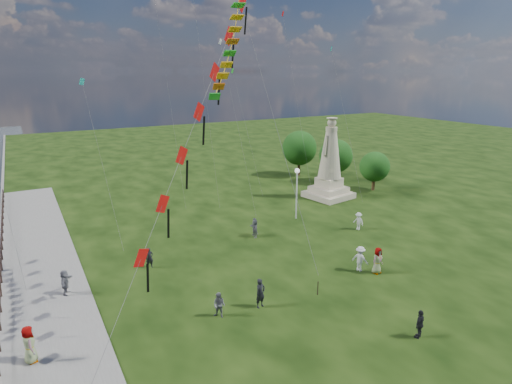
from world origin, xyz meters
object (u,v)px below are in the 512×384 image
person_5 (65,284)px  person_10 (29,346)px  person_0 (260,293)px  person_2 (360,259)px  person_4 (377,261)px  person_1 (219,305)px  person_7 (254,226)px  statue (330,168)px  person_3 (420,324)px  person_6 (150,258)px  person_8 (358,221)px  person_11 (255,228)px  lamppost (297,183)px

person_5 → person_10: 6.38m
person_0 → person_2: bearing=-7.1°
person_0 → person_5: bearing=132.0°
person_5 → person_0: bearing=-101.5°
person_5 → person_4: bearing=-86.5°
person_1 → person_2: person_2 is taller
person_0 → person_7: bearing=50.5°
person_0 → person_7: person_0 is taller
statue → person_2: bearing=-131.1°
person_1 → person_3: (8.11, -6.71, 0.04)m
person_0 → person_6: size_ratio=1.20×
statue → person_0: (-17.54, -15.78, -2.35)m
person_3 → person_5: size_ratio=0.99×
person_2 → person_10: 20.03m
person_3 → person_10: 18.89m
person_1 → statue: bearing=87.1°
person_0 → person_1: size_ratio=1.20×
person_0 → person_5: (-9.62, 6.90, -0.09)m
person_1 → person_8: person_8 is taller
person_7 → person_11: 0.55m
statue → person_2: 17.83m
person_0 → person_8: 15.19m
lamppost → person_2: lamppost is taller
statue → person_10: 32.96m
lamppost → person_5: 20.93m
person_11 → person_7: bearing=176.0°
person_1 → person_10: bearing=-135.1°
person_6 → person_7: size_ratio=1.01×
person_11 → person_10: bearing=-44.0°
person_11 → person_4: bearing=40.6°
person_0 → person_5: person_0 is taller
person_6 → person_7: 9.54m
person_0 → person_3: 8.60m
person_2 → person_10: size_ratio=0.96×
person_3 → person_8: 15.52m
lamppost → person_6: (-14.68, -3.55, -2.70)m
person_4 → person_1: bearing=170.7°
person_6 → person_8: (17.71, -1.43, 0.04)m
statue → person_3: bearing=-127.5°
statue → person_4: size_ratio=4.69×
person_1 → person_3: bearing=9.6°
person_4 → person_7: bearing=102.4°
person_2 → person_10: bearing=66.3°
lamppost → person_0: lamppost is taller
lamppost → person_11: bearing=-159.2°
person_4 → person_11: bearing=104.4°
statue → person_11: size_ratio=5.70×
person_7 → lamppost: bearing=-142.8°
person_5 → person_10: person_10 is taller
statue → person_4: 18.19m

